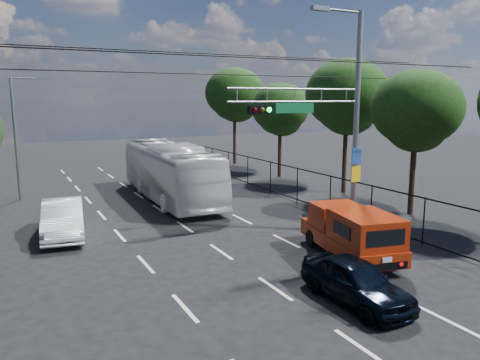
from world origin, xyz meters
TOP-DOWN VIEW (x-y plane):
  - ground at (0.00, 0.00)m, footprint 120.00×120.00m
  - lane_markings at (-0.00, 14.00)m, footprint 6.12×38.00m
  - signal_mast at (5.28, 7.99)m, footprint 6.43×0.39m
  - streetlight_left at (-6.33, 22.00)m, footprint 2.09×0.22m
  - utility_wires at (0.00, 8.83)m, footprint 22.00×5.04m
  - fence_right at (7.60, 12.17)m, footprint 0.06×34.03m
  - tree_right_b at (11.22, 9.02)m, footprint 4.50×4.50m
  - tree_right_c at (11.82, 15.02)m, footprint 5.10×5.10m
  - tree_right_d at (11.42, 22.02)m, footprint 4.32×4.32m
  - tree_right_e at (11.62, 30.02)m, footprint 5.28×5.28m
  - red_pickup at (4.02, 5.18)m, footprint 2.82×5.38m
  - navy_hatchback at (1.57, 2.08)m, footprint 1.56×3.85m
  - white_bus at (1.43, 18.18)m, footprint 3.22×11.92m
  - white_van at (-5.17, 13.00)m, footprint 2.23×4.88m

SIDE VIEW (x-z plane):
  - ground at x=0.00m, z-range 0.00..0.00m
  - lane_markings at x=0.00m, z-range 0.00..0.01m
  - navy_hatchback at x=1.57m, z-range 0.00..1.31m
  - white_van at x=-5.17m, z-range 0.00..1.55m
  - red_pickup at x=4.02m, z-range 0.06..1.97m
  - fence_right at x=7.60m, z-range 0.03..2.03m
  - white_bus at x=1.43m, z-range 0.00..3.29m
  - streetlight_left at x=-6.33m, z-range 0.40..7.48m
  - tree_right_d at x=11.42m, z-range 1.34..8.36m
  - tree_right_b at x=11.22m, z-range 1.40..8.71m
  - signal_mast at x=5.28m, z-range 0.49..9.99m
  - tree_right_c at x=11.82m, z-range 1.59..9.88m
  - tree_right_e at x=11.62m, z-range 1.65..10.23m
  - utility_wires at x=0.00m, z-range 6.86..7.60m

